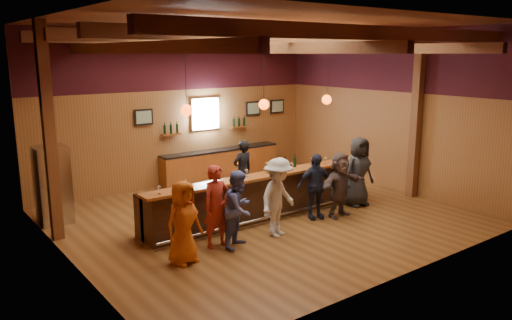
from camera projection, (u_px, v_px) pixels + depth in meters
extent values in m
plane|color=brown|center=(263.00, 217.00, 11.95)|extent=(9.00, 9.00, 0.00)
cube|color=brown|center=(181.00, 109.00, 14.61)|extent=(9.00, 0.04, 4.50)
cube|color=brown|center=(409.00, 151.00, 8.34)|extent=(9.00, 0.04, 4.50)
cube|color=brown|center=(63.00, 145.00, 8.85)|extent=(0.04, 8.00, 4.50)
cube|color=brown|center=(390.00, 111.00, 14.11)|extent=(0.04, 8.00, 4.50)
cube|color=brown|center=(264.00, 23.00, 11.00)|extent=(9.00, 8.00, 0.04)
cube|color=#350E15|center=(179.00, 60.00, 14.30)|extent=(9.00, 0.01, 1.70)
cube|color=#350E15|center=(58.00, 65.00, 8.56)|extent=(0.01, 8.00, 1.70)
cube|color=#350E15|center=(392.00, 60.00, 13.80)|extent=(0.01, 8.00, 1.70)
cube|color=#593119|center=(49.00, 134.00, 10.11)|extent=(0.22, 0.22, 4.50)
cube|color=#593119|center=(416.00, 115.00, 13.24)|extent=(0.22, 0.22, 4.50)
cube|color=#593119|center=(369.00, 33.00, 8.72)|extent=(8.80, 0.20, 0.25)
cube|color=#593119|center=(294.00, 36.00, 10.28)|extent=(8.80, 0.20, 0.25)
cube|color=#593119|center=(238.00, 38.00, 11.85)|extent=(8.80, 0.20, 0.25)
cube|color=#593119|center=(196.00, 40.00, 13.42)|extent=(8.80, 0.20, 0.25)
cube|color=#593119|center=(138.00, 48.00, 9.37)|extent=(0.18, 7.80, 0.22)
cube|color=#593119|center=(264.00, 48.00, 11.12)|extent=(0.18, 7.80, 0.22)
cube|color=#593119|center=(356.00, 49.00, 12.87)|extent=(0.18, 7.80, 0.22)
cube|color=black|center=(264.00, 196.00, 11.84)|extent=(6.00, 0.60, 1.05)
cube|color=brown|center=(268.00, 175.00, 11.58)|extent=(6.30, 0.50, 0.06)
cube|color=black|center=(254.00, 177.00, 12.05)|extent=(6.00, 0.48, 0.05)
cube|color=black|center=(254.00, 195.00, 12.15)|extent=(6.00, 0.48, 0.90)
cube|color=silver|center=(315.00, 167.00, 13.23)|extent=(0.45, 0.40, 0.14)
cube|color=silver|center=(328.00, 165.00, 13.53)|extent=(0.45, 0.40, 0.14)
cylinder|color=silver|center=(274.00, 216.00, 11.59)|extent=(6.00, 0.06, 0.06)
cube|color=brown|center=(221.00, 165.00, 15.47)|extent=(4.00, 0.50, 0.90)
cube|color=black|center=(221.00, 150.00, 15.37)|extent=(4.00, 0.52, 0.05)
cube|color=silver|center=(205.00, 114.00, 15.08)|extent=(0.95, 0.08, 0.95)
cube|color=white|center=(206.00, 114.00, 15.04)|extent=(0.78, 0.01, 0.78)
cube|color=black|center=(144.00, 117.00, 13.90)|extent=(0.55, 0.04, 0.45)
cube|color=silver|center=(144.00, 117.00, 13.88)|extent=(0.45, 0.01, 0.35)
cube|color=black|center=(253.00, 108.00, 16.12)|extent=(0.55, 0.04, 0.45)
cube|color=silver|center=(254.00, 108.00, 16.10)|extent=(0.45, 0.01, 0.35)
cube|color=black|center=(277.00, 106.00, 16.70)|extent=(0.55, 0.04, 0.45)
cube|color=silver|center=(278.00, 106.00, 16.68)|extent=(0.45, 0.01, 0.35)
cube|color=brown|center=(171.00, 134.00, 14.43)|extent=(0.60, 0.18, 0.04)
cylinder|color=black|center=(165.00, 130.00, 14.28)|extent=(0.07, 0.07, 0.26)
cylinder|color=black|center=(171.00, 129.00, 14.40)|extent=(0.07, 0.07, 0.26)
cylinder|color=black|center=(177.00, 128.00, 14.52)|extent=(0.07, 0.07, 0.26)
cube|color=brown|center=(239.00, 127.00, 15.83)|extent=(0.60, 0.18, 0.04)
cylinder|color=black|center=(234.00, 123.00, 15.69)|extent=(0.07, 0.07, 0.26)
cylinder|color=black|center=(239.00, 122.00, 15.80)|extent=(0.07, 0.07, 0.26)
cylinder|color=black|center=(244.00, 122.00, 15.92)|extent=(0.07, 0.07, 0.26)
cylinder|color=black|center=(186.00, 80.00, 10.08)|extent=(0.01, 0.01, 1.25)
sphere|color=#FF480C|center=(187.00, 110.00, 10.21)|extent=(0.24, 0.24, 0.24)
cylinder|color=black|center=(264.00, 77.00, 11.25)|extent=(0.01, 0.01, 1.25)
sphere|color=#FF480C|center=(264.00, 104.00, 11.38)|extent=(0.24, 0.24, 0.24)
cylinder|color=black|center=(327.00, 75.00, 12.42)|extent=(0.01, 0.01, 1.25)
sphere|color=#FF480C|center=(327.00, 100.00, 12.55)|extent=(0.24, 0.24, 0.24)
cube|color=silver|center=(53.00, 185.00, 11.40)|extent=(0.70, 0.70, 1.80)
imported|color=#B94F11|center=(183.00, 222.00, 9.20)|extent=(0.85, 0.64, 1.58)
imported|color=maroon|center=(217.00, 206.00, 10.00)|extent=(0.62, 0.41, 1.68)
imported|color=#4C5898|center=(239.00, 209.00, 10.00)|extent=(0.96, 0.90, 1.58)
imported|color=beige|center=(278.00, 197.00, 10.56)|extent=(1.25, 0.97, 1.71)
imported|color=#1A1F34|center=(315.00, 186.00, 11.71)|extent=(0.98, 0.60, 1.57)
imported|color=#524242|center=(340.00, 185.00, 11.86)|extent=(1.49, 0.58, 1.57)
imported|color=#232325|center=(358.00, 172.00, 12.71)|extent=(0.91, 0.62, 1.78)
imported|color=black|center=(243.00, 171.00, 13.08)|extent=(0.63, 0.44, 1.64)
cylinder|color=brown|center=(270.00, 168.00, 11.63)|extent=(0.22, 0.22, 0.24)
cylinder|color=black|center=(285.00, 165.00, 11.94)|extent=(0.07, 0.07, 0.24)
cylinder|color=black|center=(285.00, 158.00, 11.90)|extent=(0.02, 0.02, 0.08)
cylinder|color=black|center=(295.00, 162.00, 12.23)|extent=(0.07, 0.07, 0.24)
cylinder|color=black|center=(295.00, 156.00, 12.20)|extent=(0.02, 0.02, 0.08)
cylinder|color=silver|center=(159.00, 194.00, 9.91)|extent=(0.07, 0.07, 0.01)
cylinder|color=silver|center=(159.00, 191.00, 9.90)|extent=(0.01, 0.01, 0.10)
sphere|color=silver|center=(159.00, 187.00, 9.88)|extent=(0.08, 0.08, 0.08)
cylinder|color=silver|center=(186.00, 189.00, 10.24)|extent=(0.08, 0.08, 0.01)
cylinder|color=silver|center=(186.00, 186.00, 10.22)|extent=(0.01, 0.01, 0.11)
sphere|color=silver|center=(186.00, 182.00, 10.20)|extent=(0.09, 0.09, 0.09)
cylinder|color=silver|center=(217.00, 183.00, 10.73)|extent=(0.07, 0.07, 0.01)
cylinder|color=silver|center=(217.00, 181.00, 10.72)|extent=(0.01, 0.01, 0.10)
sphere|color=silver|center=(216.00, 177.00, 10.70)|extent=(0.08, 0.08, 0.08)
cylinder|color=silver|center=(235.00, 180.00, 11.02)|extent=(0.07, 0.07, 0.01)
cylinder|color=silver|center=(235.00, 177.00, 11.01)|extent=(0.01, 0.01, 0.10)
sphere|color=silver|center=(235.00, 174.00, 10.99)|extent=(0.08, 0.08, 0.08)
cylinder|color=silver|center=(247.00, 176.00, 11.29)|extent=(0.07, 0.07, 0.01)
cylinder|color=silver|center=(247.00, 174.00, 11.28)|extent=(0.01, 0.01, 0.10)
sphere|color=silver|center=(247.00, 171.00, 11.26)|extent=(0.08, 0.08, 0.08)
cylinder|color=silver|center=(291.00, 170.00, 11.89)|extent=(0.08, 0.08, 0.01)
cylinder|color=silver|center=(291.00, 168.00, 11.88)|extent=(0.01, 0.01, 0.11)
sphere|color=silver|center=(292.00, 164.00, 11.86)|extent=(0.09, 0.09, 0.09)
cylinder|color=silver|center=(311.00, 164.00, 12.51)|extent=(0.07, 0.07, 0.01)
cylinder|color=silver|center=(311.00, 162.00, 12.50)|extent=(0.01, 0.01, 0.09)
sphere|color=silver|center=(311.00, 159.00, 12.49)|extent=(0.07, 0.07, 0.07)
cylinder|color=silver|center=(326.00, 164.00, 12.61)|extent=(0.07, 0.07, 0.01)
cylinder|color=silver|center=(326.00, 161.00, 12.60)|extent=(0.01, 0.01, 0.10)
sphere|color=silver|center=(326.00, 158.00, 12.58)|extent=(0.08, 0.08, 0.08)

